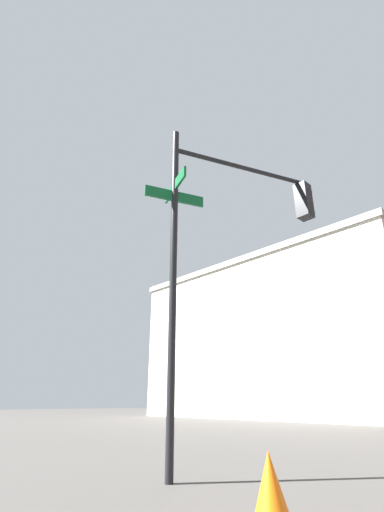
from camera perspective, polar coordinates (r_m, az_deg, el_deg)
traffic_signal_near at (r=7.00m, az=7.52°, el=5.07°), size 1.64×3.49×5.84m
building_stucco at (r=33.98m, az=20.25°, el=-13.39°), size 19.70×23.10×10.37m
traffic_cone at (r=4.09m, az=12.09°, el=-31.57°), size 0.36×0.36×0.59m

